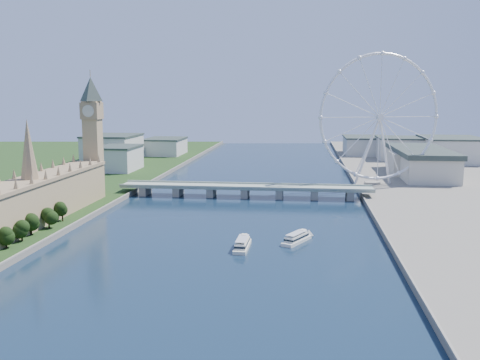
# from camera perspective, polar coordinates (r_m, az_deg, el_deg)

# --- Properties ---
(parliament_range) EXTENTS (24.00, 200.00, 70.00)m
(parliament_range) POSITION_cam_1_polar(r_m,az_deg,el_deg) (378.97, -21.35, -2.13)
(parliament_range) COLOR tan
(parliament_range) RESTS_ON ground
(big_ben) EXTENTS (20.02, 20.02, 110.00)m
(big_ben) POSITION_cam_1_polar(r_m,az_deg,el_deg) (470.86, -15.50, 6.10)
(big_ben) COLOR tan
(big_ben) RESTS_ON ground
(westminster_bridge) EXTENTS (220.00, 22.00, 9.50)m
(westminster_bridge) POSITION_cam_1_polar(r_m,az_deg,el_deg) (467.17, 0.57, -0.99)
(westminster_bridge) COLOR gray
(westminster_bridge) RESTS_ON ground
(london_eye) EXTENTS (113.60, 39.12, 124.30)m
(london_eye) POSITION_cam_1_polar(r_m,az_deg,el_deg) (517.66, 14.67, 6.47)
(london_eye) COLOR silver
(london_eye) RESTS_ON ground
(county_hall) EXTENTS (54.00, 144.00, 35.00)m
(county_hall) POSITION_cam_1_polar(r_m,az_deg,el_deg) (606.91, 18.62, 0.20)
(county_hall) COLOR beige
(county_hall) RESTS_ON ground
(city_skyline) EXTENTS (505.00, 280.00, 32.00)m
(city_skyline) POSITION_cam_1_polar(r_m,az_deg,el_deg) (721.04, 5.93, 3.30)
(city_skyline) COLOR beige
(city_skyline) RESTS_ON ground
(tour_boat_near) EXTENTS (8.39, 30.34, 6.67)m
(tour_boat_near) POSITION_cam_1_polar(r_m,az_deg,el_deg) (311.20, 0.24, -7.33)
(tour_boat_near) COLOR beige
(tour_boat_near) RESTS_ON ground
(tour_boat_far) EXTENTS (20.07, 29.58, 6.49)m
(tour_boat_far) POSITION_cam_1_polar(r_m,az_deg,el_deg) (325.86, 6.04, -6.63)
(tour_boat_far) COLOR silver
(tour_boat_far) RESTS_ON ground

